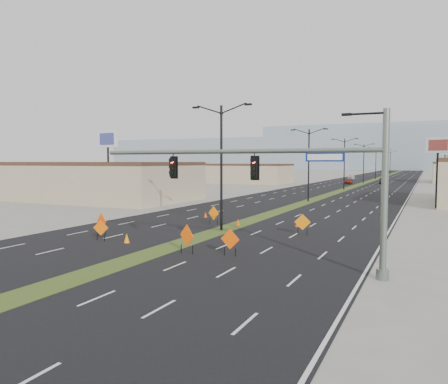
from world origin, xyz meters
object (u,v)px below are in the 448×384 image
at_px(construction_sign_2, 214,214).
at_px(pole_sign_west, 108,145).
at_px(streetlight_5, 384,162).
at_px(construction_sign_0, 101,222).
at_px(streetlight_1, 309,163).
at_px(construction_sign_1, 101,229).
at_px(streetlight_3, 364,162).
at_px(streetlight_4, 376,162).
at_px(car_left, 349,182).
at_px(construction_sign_4, 230,240).
at_px(pole_sign_east_far, 445,153).
at_px(streetlight_0, 221,163).
at_px(streetlight_2, 344,162).
at_px(pole_sign_east_near, 438,151).
at_px(construction_sign_3, 187,237).
at_px(cone_2, 238,222).
at_px(cone_3, 206,215).
at_px(cone_1, 297,224).
at_px(car_mid, 383,181).
at_px(car_far, 351,177).
at_px(cone_0, 127,238).
at_px(construction_sign_5, 303,223).
at_px(streetlight_6, 390,162).
at_px(signal_mast, 288,177).

bearing_deg(construction_sign_2, pole_sign_west, 174.84).
xyz_separation_m(streetlight_5, construction_sign_0, (-7.20, -145.91, -4.42)).
relative_size(streetlight_1, streetlight_5, 1.00).
bearing_deg(pole_sign_west, construction_sign_1, -44.24).
height_order(streetlight_3, streetlight_4, same).
height_order(car_left, construction_sign_4, construction_sign_4).
height_order(construction_sign_4, pole_sign_east_far, pole_sign_east_far).
bearing_deg(streetlight_0, car_left, 92.02).
bearing_deg(streetlight_2, streetlight_3, 90.00).
bearing_deg(streetlight_4, pole_sign_west, -101.51).
bearing_deg(pole_sign_east_near, streetlight_0, -98.71).
height_order(streetlight_0, pole_sign_west, streetlight_0).
distance_m(streetlight_4, pole_sign_east_far, 34.05).
distance_m(construction_sign_3, pole_sign_east_near, 38.38).
xyz_separation_m(cone_2, cone_3, (-5.18, 3.86, -0.03)).
bearing_deg(construction_sign_2, streetlight_5, 108.09).
distance_m(car_left, pole_sign_east_far, 22.76).
bearing_deg(cone_1, pole_sign_east_near, 63.52).
xyz_separation_m(streetlight_0, construction_sign_4, (4.58, -8.40, -4.47)).
relative_size(streetlight_1, cone_1, 18.37).
xyz_separation_m(car_mid, car_far, (-11.73, 26.28, -0.03)).
bearing_deg(streetlight_2, cone_1, -84.44).
xyz_separation_m(streetlight_1, cone_3, (-4.95, -21.28, -5.14)).
xyz_separation_m(streetlight_4, construction_sign_2, (-2.00, -109.40, -4.45)).
relative_size(construction_sign_1, pole_sign_east_near, 0.17).
bearing_deg(pole_sign_west, car_far, 89.33).
relative_size(streetlight_5, cone_3, 18.04).
bearing_deg(car_far, streetlight_1, -88.25).
bearing_deg(pole_sign_west, cone_3, -7.87).
relative_size(construction_sign_0, cone_0, 2.55).
distance_m(car_mid, construction_sign_5, 83.27).
distance_m(streetlight_5, cone_3, 133.47).
xyz_separation_m(streetlight_6, pole_sign_east_near, (15.94, -141.70, 1.39)).
distance_m(construction_sign_3, pole_sign_east_far, 94.07).
xyz_separation_m(streetlight_4, cone_0, (-3.50, -119.68, -5.09)).
xyz_separation_m(car_mid, construction_sign_0, (-11.93, -89.66, 0.27)).
xyz_separation_m(construction_sign_4, cone_2, (-4.35, 11.26, -0.64)).
distance_m(streetlight_4, streetlight_6, 56.00).
bearing_deg(streetlight_1, cone_2, -89.47).
distance_m(signal_mast, cone_0, 13.06).
height_order(construction_sign_1, cone_0, construction_sign_1).
bearing_deg(cone_0, construction_sign_2, 81.69).
relative_size(signal_mast, pole_sign_west, 1.75).
height_order(car_left, construction_sign_2, construction_sign_2).
height_order(construction_sign_1, construction_sign_2, construction_sign_2).
xyz_separation_m(streetlight_3, streetlight_5, (0.00, 56.00, 0.00)).
distance_m(streetlight_2, car_far, 54.68).
distance_m(construction_sign_4, cone_3, 17.88).
height_order(construction_sign_0, pole_sign_east_far, pole_sign_east_far).
bearing_deg(cone_3, pole_sign_east_near, 43.13).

